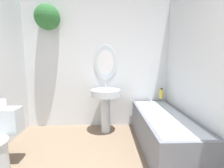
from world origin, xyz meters
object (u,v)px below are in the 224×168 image
object	(u,v)px
toilet_paper_roll	(1,104)
shampoo_bottle	(161,94)
bathtub	(163,130)
pedestal_sink	(106,101)

from	to	relation	value
toilet_paper_roll	shampoo_bottle	bearing A→B (deg)	24.02
shampoo_bottle	toilet_paper_roll	xyz separation A→B (m)	(-2.29, -1.02, 0.09)
bathtub	shampoo_bottle	size ratio (longest dim) A/B	8.49
bathtub	shampoo_bottle	bearing A→B (deg)	74.68
pedestal_sink	bathtub	xyz separation A→B (m)	(0.85, -0.57, -0.31)
shampoo_bottle	bathtub	bearing A→B (deg)	-105.32
bathtub	shampoo_bottle	world-z (taller)	shampoo_bottle
pedestal_sink	toilet_paper_roll	world-z (taller)	pedestal_sink
shampoo_bottle	toilet_paper_roll	size ratio (longest dim) A/B	1.76
pedestal_sink	shampoo_bottle	xyz separation A→B (m)	(1.05, 0.14, 0.09)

